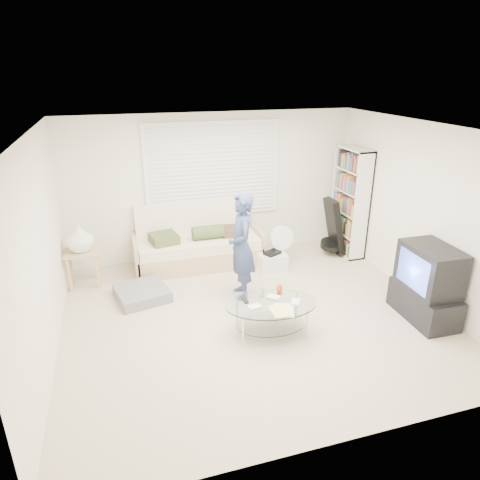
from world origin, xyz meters
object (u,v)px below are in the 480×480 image
object	(u,v)px
futon_sofa	(198,245)
coffee_table	(272,309)
bookshelf	(350,202)
tv_unit	(427,284)

from	to	relation	value
futon_sofa	coffee_table	distance (m)	2.36
bookshelf	futon_sofa	bearing A→B (deg)	174.45
coffee_table	futon_sofa	bearing A→B (deg)	101.64
bookshelf	coffee_table	xyz separation A→B (m)	(-2.23, -2.05, -0.61)
bookshelf	tv_unit	xyz separation A→B (m)	(-0.13, -2.29, -0.45)
bookshelf	coffee_table	world-z (taller)	bookshelf
futon_sofa	bookshelf	size ratio (longest dim) A/B	1.12
tv_unit	coffee_table	world-z (taller)	tv_unit
coffee_table	bookshelf	bearing A→B (deg)	42.62
futon_sofa	coffee_table	xyz separation A→B (m)	(0.48, -2.31, 0.00)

